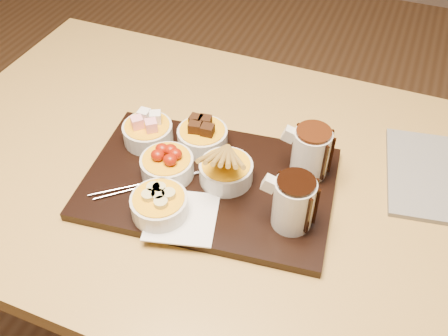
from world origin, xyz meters
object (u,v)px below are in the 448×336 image
at_px(pitcher_dark_chocolate, 293,203).
at_px(pitcher_milk_chocolate, 311,153).
at_px(serving_board, 209,183).
at_px(bowl_strawberries, 167,166).
at_px(dining_table, 210,198).

height_order(pitcher_dark_chocolate, pitcher_milk_chocolate, same).
relative_size(serving_board, pitcher_milk_chocolate, 4.80).
relative_size(pitcher_dark_chocolate, pitcher_milk_chocolate, 1.00).
height_order(bowl_strawberries, pitcher_dark_chocolate, pitcher_dark_chocolate).
bearing_deg(dining_table, pitcher_dark_chocolate, -25.85).
bearing_deg(bowl_strawberries, pitcher_milk_chocolate, 23.12).
height_order(serving_board, bowl_strawberries, bowl_strawberries).
xyz_separation_m(serving_board, pitcher_milk_chocolate, (0.17, 0.09, 0.06)).
bearing_deg(pitcher_dark_chocolate, dining_table, 147.42).
height_order(dining_table, serving_board, serving_board).
relative_size(dining_table, bowl_strawberries, 12.00).
bearing_deg(serving_board, dining_table, 107.48).
distance_m(bowl_strawberries, pitcher_milk_chocolate, 0.27).
height_order(dining_table, pitcher_dark_chocolate, pitcher_dark_chocolate).
bearing_deg(bowl_strawberries, pitcher_dark_chocolate, -5.92).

